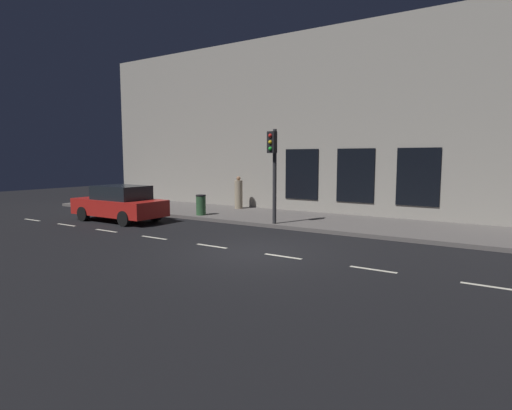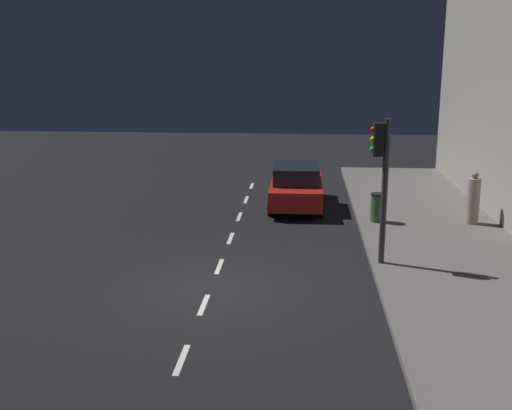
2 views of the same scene
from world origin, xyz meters
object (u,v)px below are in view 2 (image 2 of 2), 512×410
object	(u,v)px
traffic_light	(381,168)
trash_bin	(377,207)
parked_car_0	(296,186)
pedestrian_0	(473,200)

from	to	relation	value
traffic_light	trash_bin	world-z (taller)	traffic_light
parked_car_0	pedestrian_0	xyz separation A→B (m)	(5.70, -2.38, 0.13)
traffic_light	parked_car_0	distance (m)	7.18
traffic_light	parked_car_0	xyz separation A→B (m)	(-2.21, 6.57, -1.88)
traffic_light	parked_car_0	world-z (taller)	traffic_light
pedestrian_0	traffic_light	bearing A→B (deg)	102.05
traffic_light	trash_bin	distance (m)	4.67
traffic_light	pedestrian_0	bearing A→B (deg)	50.19
traffic_light	pedestrian_0	xyz separation A→B (m)	(3.49, 4.18, -1.75)
traffic_light	parked_car_0	bearing A→B (deg)	108.60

